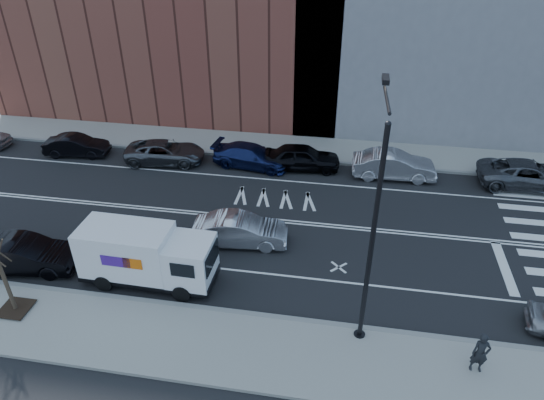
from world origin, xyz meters
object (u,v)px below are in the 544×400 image
(far_parked_b, at_px, (77,146))
(pedestrian, at_px, (480,353))
(fedex_van, at_px, (146,255))
(driving_sedan, at_px, (240,230))

(far_parked_b, distance_m, pedestrian, 26.70)
(fedex_van, xyz_separation_m, driving_sedan, (3.38, 3.40, -0.66))
(far_parked_b, height_order, driving_sedan, driving_sedan)
(driving_sedan, bearing_deg, fedex_van, 129.19)
(driving_sedan, bearing_deg, pedestrian, -127.45)
(far_parked_b, relative_size, driving_sedan, 0.90)
(fedex_van, xyz_separation_m, pedestrian, (13.43, -2.75, -0.42))
(driving_sedan, relative_size, pedestrian, 2.71)
(driving_sedan, bearing_deg, far_parked_b, 53.16)
(fedex_van, relative_size, pedestrian, 3.51)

